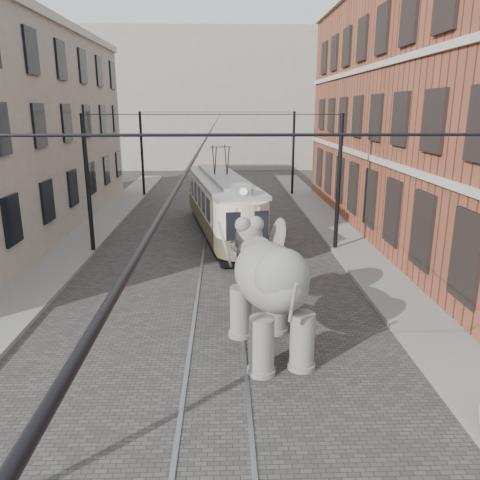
{
  "coord_description": "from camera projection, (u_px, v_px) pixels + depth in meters",
  "views": [
    {
      "loc": [
        0.24,
        -14.41,
        6.18
      ],
      "look_at": [
        0.72,
        0.33,
        2.1
      ],
      "focal_mm": 35.62,
      "sensor_mm": 36.0,
      "label": 1
    }
  ],
  "objects": [
    {
      "name": "tram",
      "position": [
        221.0,
        191.0,
        23.65
      ],
      "size": [
        4.15,
        11.38,
        4.43
      ],
      "primitive_type": null,
      "rotation": [
        0.0,
        0.0,
        0.17
      ],
      "color": "beige",
      "rests_on": "ground"
    },
    {
      "name": "brick_building",
      "position": [
        447.0,
        112.0,
        22.94
      ],
      "size": [
        8.0,
        26.0,
        12.0
      ],
      "primitive_type": "cube",
      "color": "brown",
      "rests_on": "ground"
    },
    {
      "name": "ground",
      "position": [
        218.0,
        305.0,
        15.52
      ],
      "size": [
        120.0,
        120.0,
        0.0
      ],
      "primitive_type": "plane",
      "color": "#3E3C39"
    },
    {
      "name": "catenary",
      "position": [
        214.0,
        189.0,
        19.53
      ],
      "size": [
        11.0,
        30.2,
        6.0
      ],
      "primitive_type": null,
      "color": "black",
      "rests_on": "ground"
    },
    {
      "name": "sidewalk_left",
      "position": [
        16.0,
        305.0,
        15.29
      ],
      "size": [
        2.0,
        60.0,
        0.15
      ],
      "primitive_type": "cube",
      "color": "slate",
      "rests_on": "ground"
    },
    {
      "name": "sidewalk_right",
      "position": [
        400.0,
        300.0,
        15.69
      ],
      "size": [
        2.0,
        60.0,
        0.15
      ],
      "primitive_type": "cube",
      "color": "slate",
      "rests_on": "ground"
    },
    {
      "name": "distant_block",
      "position": [
        221.0,
        101.0,
        52.18
      ],
      "size": [
        28.0,
        10.0,
        14.0
      ],
      "primitive_type": "cube",
      "color": "gray",
      "rests_on": "ground"
    },
    {
      "name": "elephant",
      "position": [
        270.0,
        294.0,
        12.17
      ],
      "size": [
        3.94,
        5.75,
        3.22
      ],
      "primitive_type": null,
      "rotation": [
        0.0,
        0.0,
        0.21
      ],
      "color": "#63605B",
      "rests_on": "ground"
    },
    {
      "name": "tram_rails",
      "position": [
        218.0,
        304.0,
        15.52
      ],
      "size": [
        1.54,
        80.0,
        0.02
      ],
      "primitive_type": null,
      "color": "slate",
      "rests_on": "ground"
    }
  ]
}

